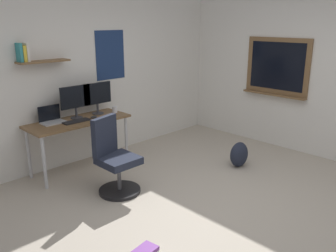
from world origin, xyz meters
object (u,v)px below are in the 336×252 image
office_chair (114,161)px  monitor_primary (76,100)px  coffee_mug (115,110)px  monitor_secondary (97,96)px  desk (79,126)px  laptop (52,119)px  computer_mouse (94,117)px  backpack (239,154)px  keyboard (76,121)px

office_chair → monitor_primary: size_ratio=2.05×
coffee_mug → monitor_secondary: bearing=153.1°
monitor_secondary → desk: bearing=-167.0°
laptop → computer_mouse: size_ratio=2.98×
laptop → coffee_mug: (0.93, -0.16, -0.01)m
office_chair → monitor_secondary: monitor_secondary is taller
coffee_mug → backpack: coffee_mug is taller
office_chair → backpack: office_chair is taller
desk → office_chair: (-0.06, -0.90, -0.25)m
desk → monitor_primary: monitor_primary is taller
monitor_primary → coffee_mug: monitor_primary is taller
laptop → coffee_mug: bearing=-9.7°
monitor_primary → backpack: 2.46m
monitor_primary → coffee_mug: bearing=-11.0°
office_chair → coffee_mug: size_ratio=10.33×
laptop → monitor_primary: size_ratio=0.67×
computer_mouse → backpack: computer_mouse is taller
desk → computer_mouse: bearing=-18.7°
monitor_primary → computer_mouse: 0.35m
desk → laptop: size_ratio=4.59×
keyboard → backpack: keyboard is taller
backpack → monitor_primary: bearing=135.6°
desk → backpack: desk is taller
desk → keyboard: bearing=-135.1°
monitor_secondary → keyboard: 0.55m
monitor_primary → computer_mouse: monitor_primary is taller
office_chair → keyboard: 0.90m
monitor_primary → coffee_mug: size_ratio=5.04×
office_chair → monitor_primary: monitor_primary is taller
monitor_primary → backpack: (1.66, -1.63, -0.82)m
desk → monitor_secondary: bearing=13.0°
desk → monitor_primary: size_ratio=3.06×
office_chair → computer_mouse: office_chair is taller
desk → office_chair: office_chair is taller
office_chair → keyboard: size_ratio=2.57×
monitor_secondary → monitor_primary: bearing=180.0°
backpack → monitor_secondary: bearing=128.7°
office_chair → coffee_mug: bearing=52.5°
desk → office_chair: 0.94m
laptop → computer_mouse: 0.57m
monitor_primary → backpack: size_ratio=1.26×
computer_mouse → backpack: (1.49, -1.46, -0.57)m
desk → monitor_primary: (0.04, 0.09, 0.35)m
keyboard → coffee_mug: 0.68m
monitor_secondary → computer_mouse: size_ratio=4.46×
desk → computer_mouse: computer_mouse is taller
office_chair → laptop: bearing=103.8°
computer_mouse → desk: bearing=161.3°
laptop → monitor_secondary: (0.71, -0.05, 0.22)m
keyboard → coffee_mug: size_ratio=4.02×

